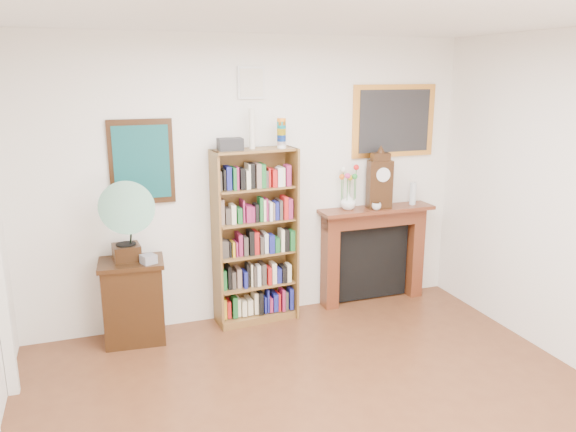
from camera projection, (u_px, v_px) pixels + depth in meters
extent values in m
cube|color=white|center=(380.00, 2.00, 2.91)|extent=(4.50, 5.00, 0.01)
cube|color=white|center=(252.00, 181.00, 5.54)|extent=(4.50, 0.01, 2.80)
cube|color=black|center=(142.00, 162.00, 5.12)|extent=(0.58, 0.03, 0.78)
cube|color=#114E50|center=(142.00, 162.00, 5.10)|extent=(0.50, 0.01, 0.67)
cube|color=white|center=(251.00, 83.00, 5.29)|extent=(0.26, 0.03, 0.30)
cube|color=silver|center=(252.00, 83.00, 5.27)|extent=(0.22, 0.01, 0.26)
cube|color=gold|center=(394.00, 121.00, 5.89)|extent=(0.95, 0.03, 0.75)
cube|color=#262628|center=(395.00, 121.00, 5.87)|extent=(0.82, 0.01, 0.65)
cube|color=brown|center=(217.00, 241.00, 5.39)|extent=(0.05, 0.28, 1.74)
cube|color=brown|center=(293.00, 234.00, 5.64)|extent=(0.05, 0.28, 1.74)
cube|color=brown|center=(254.00, 150.00, 5.30)|extent=(0.82, 0.35, 0.02)
cube|color=brown|center=(257.00, 316.00, 5.72)|extent=(0.82, 0.35, 0.08)
cube|color=brown|center=(252.00, 234.00, 5.64)|extent=(0.80, 0.09, 1.74)
cube|color=brown|center=(256.00, 284.00, 5.64)|extent=(0.77, 0.33, 0.02)
cube|color=brown|center=(256.00, 253.00, 5.56)|extent=(0.77, 0.33, 0.02)
cube|color=brown|center=(255.00, 221.00, 5.47)|extent=(0.77, 0.33, 0.02)
cube|color=brown|center=(255.00, 188.00, 5.39)|extent=(0.77, 0.33, 0.02)
cube|color=black|center=(134.00, 301.00, 5.18)|extent=(0.61, 0.47, 0.79)
cube|color=#4F2912|center=(330.00, 261.00, 5.92)|extent=(0.14, 0.19, 1.02)
cube|color=#4F2912|center=(414.00, 251.00, 6.25)|extent=(0.14, 0.19, 1.02)
cube|color=#4F2912|center=(375.00, 218.00, 5.98)|extent=(1.16, 0.19, 0.17)
cube|color=#4F2912|center=(377.00, 209.00, 5.92)|extent=(1.26, 0.30, 0.04)
cube|color=black|center=(371.00, 262.00, 6.16)|extent=(0.85, 0.09, 0.82)
cube|color=black|center=(127.00, 252.00, 5.10)|extent=(0.25, 0.25, 0.14)
cylinder|color=black|center=(126.00, 244.00, 5.08)|extent=(0.19, 0.19, 0.01)
cone|color=#314737|center=(125.00, 214.00, 4.87)|extent=(0.51, 0.62, 0.61)
cube|color=#A5A4B0|center=(148.00, 259.00, 5.01)|extent=(0.16, 0.16, 0.08)
cube|color=black|center=(379.00, 184.00, 5.85)|extent=(0.27, 0.17, 0.50)
cylinder|color=white|center=(383.00, 175.00, 5.75)|extent=(0.15, 0.03, 0.15)
cube|color=black|center=(381.00, 157.00, 5.78)|extent=(0.20, 0.14, 0.09)
imported|color=white|center=(348.00, 201.00, 5.82)|extent=(0.20, 0.20, 0.17)
imported|color=silver|center=(376.00, 206.00, 5.81)|extent=(0.11, 0.11, 0.08)
cylinder|color=silver|center=(413.00, 193.00, 6.04)|extent=(0.07, 0.07, 0.24)
cylinder|color=silver|center=(412.00, 195.00, 6.06)|extent=(0.06, 0.06, 0.20)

